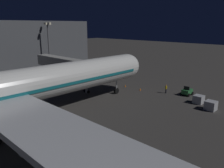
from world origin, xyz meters
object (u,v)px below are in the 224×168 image
(baggage_tug_spare, at_px, (187,91))
(traffic_cone_nose_starboard, at_px, (125,86))
(baggage_container_mid_row, at_px, (199,99))
(ground_crew_by_belt_loader, at_px, (166,89))
(apron_floodlight_mast, at_px, (49,45))
(baggage_container_near_belt, at_px, (211,106))
(jet_bridge, at_px, (69,64))
(traffic_cone_nose_port, at_px, (140,89))

(baggage_tug_spare, xyz_separation_m, traffic_cone_nose_starboard, (13.64, 3.94, -0.50))
(baggage_tug_spare, relative_size, baggage_container_mid_row, 1.37)
(ground_crew_by_belt_loader, bearing_deg, apron_floodlight_mast, 13.38)
(baggage_container_mid_row, bearing_deg, baggage_container_near_belt, 146.62)
(baggage_container_mid_row, bearing_deg, jet_bridge, 20.76)
(apron_floodlight_mast, bearing_deg, baggage_container_mid_row, -171.31)
(baggage_container_near_belt, bearing_deg, jet_bridge, 15.30)
(apron_floodlight_mast, height_order, ground_crew_by_belt_loader, apron_floodlight_mast)
(apron_floodlight_mast, distance_m, traffic_cone_nose_starboard, 25.47)
(apron_floodlight_mast, bearing_deg, baggage_container_near_belt, -174.44)
(jet_bridge, relative_size, traffic_cone_nose_port, 37.33)
(ground_crew_by_belt_loader, distance_m, traffic_cone_nose_port, 5.75)
(ground_crew_by_belt_loader, xyz_separation_m, traffic_cone_nose_starboard, (9.68, 2.14, -0.75))
(jet_bridge, relative_size, traffic_cone_nose_starboard, 37.33)
(jet_bridge, relative_size, baggage_tug_spare, 8.66)
(baggage_tug_spare, bearing_deg, apron_floodlight_mast, 14.63)
(baggage_container_mid_row, relative_size, traffic_cone_nose_port, 3.16)
(baggage_container_near_belt, distance_m, traffic_cone_nose_port, 16.26)
(apron_floodlight_mast, bearing_deg, traffic_cone_nose_starboard, -166.24)
(baggage_container_near_belt, xyz_separation_m, traffic_cone_nose_port, (16.19, -1.43, -0.53))
(apron_floodlight_mast, distance_m, ground_crew_by_belt_loader, 34.79)
(traffic_cone_nose_port, relative_size, traffic_cone_nose_starboard, 1.00)
(apron_floodlight_mast, height_order, baggage_container_near_belt, apron_floodlight_mast)
(jet_bridge, bearing_deg, ground_crew_by_belt_loader, -147.96)
(apron_floodlight_mast, distance_m, traffic_cone_nose_port, 29.55)
(baggage_tug_spare, bearing_deg, traffic_cone_nose_port, 23.09)
(traffic_cone_nose_port, bearing_deg, baggage_container_mid_row, -177.64)
(jet_bridge, distance_m, baggage_container_near_belt, 30.96)
(baggage_tug_spare, height_order, ground_crew_by_belt_loader, baggage_tug_spare)
(baggage_container_mid_row, distance_m, traffic_cone_nose_port, 13.22)
(baggage_container_mid_row, height_order, traffic_cone_nose_port, baggage_container_mid_row)
(baggage_tug_spare, bearing_deg, ground_crew_by_belt_loader, 24.47)
(traffic_cone_nose_starboard, bearing_deg, baggage_tug_spare, -163.89)
(baggage_container_near_belt, height_order, traffic_cone_nose_starboard, baggage_container_near_belt)
(traffic_cone_nose_port, bearing_deg, baggage_container_near_belt, 174.95)
(jet_bridge, xyz_separation_m, baggage_tug_spare, (-22.56, -13.44, -4.76))
(traffic_cone_nose_starboard, bearing_deg, baggage_container_near_belt, 176.03)
(apron_floodlight_mast, xyz_separation_m, traffic_cone_nose_starboard, (-23.30, -5.71, -8.56))
(baggage_container_near_belt, distance_m, traffic_cone_nose_starboard, 20.65)
(jet_bridge, relative_size, apron_floodlight_mast, 1.38)
(ground_crew_by_belt_loader, distance_m, traffic_cone_nose_starboard, 9.95)
(apron_floodlight_mast, relative_size, baggage_tug_spare, 6.29)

